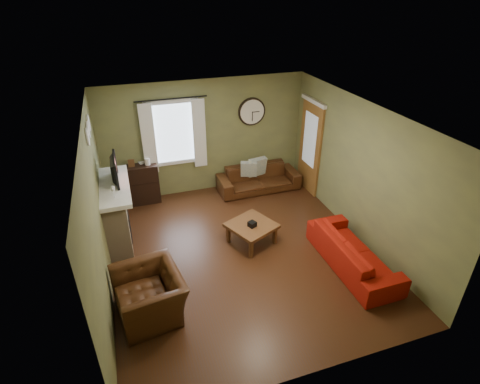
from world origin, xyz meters
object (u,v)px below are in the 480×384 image
object	(u,v)px
bookshelf	(141,184)
armchair	(150,295)
sofa_brown	(258,179)
coffee_table	(252,233)
sofa_red	(353,252)

from	to	relation	value
bookshelf	armchair	distance (m)	3.34
sofa_brown	bookshelf	bearing A→B (deg)	174.84
sofa_brown	coffee_table	distance (m)	2.13
sofa_red	armchair	distance (m)	3.46
bookshelf	sofa_brown	size ratio (longest dim) A/B	0.47
coffee_table	bookshelf	bearing A→B (deg)	129.59
sofa_red	armchair	world-z (taller)	armchair
bookshelf	armchair	world-z (taller)	bookshelf
sofa_brown	armchair	xyz separation A→B (m)	(-2.89, -3.09, 0.07)
bookshelf	armchair	bearing A→B (deg)	-93.58
sofa_brown	coffee_table	bearing A→B (deg)	-114.30
bookshelf	coffee_table	xyz separation A→B (m)	(1.81, -2.18, -0.25)
sofa_red	coffee_table	world-z (taller)	sofa_red
bookshelf	coffee_table	world-z (taller)	bookshelf
sofa_red	bookshelf	bearing A→B (deg)	43.99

